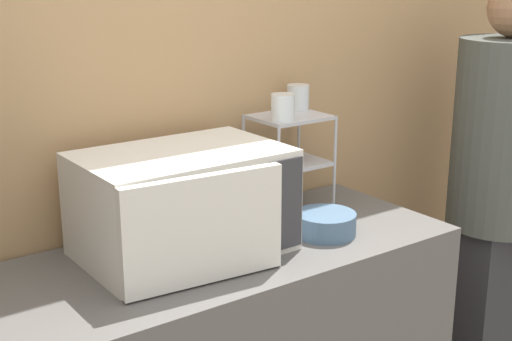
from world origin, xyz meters
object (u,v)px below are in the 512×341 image
(glass_front_left, at_px, (283,107))
(bowl, at_px, (326,224))
(microwave, at_px, (184,204))
(person, at_px, (500,182))
(glass_back_right, at_px, (298,97))
(dish_rack, at_px, (289,143))

(glass_front_left, relative_size, bowl, 0.46)
(microwave, distance_m, person, 1.32)
(glass_front_left, relative_size, glass_back_right, 1.00)
(microwave, relative_size, bowl, 3.09)
(glass_front_left, bearing_deg, dish_rack, 37.12)
(bowl, distance_m, person, 0.88)
(dish_rack, height_order, bowl, dish_rack)
(dish_rack, relative_size, bowl, 1.74)
(person, bearing_deg, glass_back_right, 157.53)
(microwave, height_order, person, person)
(microwave, xyz_separation_m, glass_front_left, (0.41, 0.08, 0.22))
(dish_rack, xyz_separation_m, person, (0.82, -0.25, -0.22))
(microwave, xyz_separation_m, person, (1.31, -0.12, -0.14))
(microwave, bearing_deg, dish_rack, 14.95)
(person, bearing_deg, glass_front_left, 167.54)
(dish_rack, distance_m, person, 0.89)
(microwave, distance_m, dish_rack, 0.51)
(bowl, xyz_separation_m, person, (0.88, 0.00, -0.02))
(glass_front_left, bearing_deg, glass_back_right, 36.10)
(dish_rack, relative_size, glass_front_left, 3.81)
(dish_rack, xyz_separation_m, bowl, (-0.06, -0.25, -0.20))
(glass_front_left, xyz_separation_m, bowl, (0.01, -0.20, -0.34))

